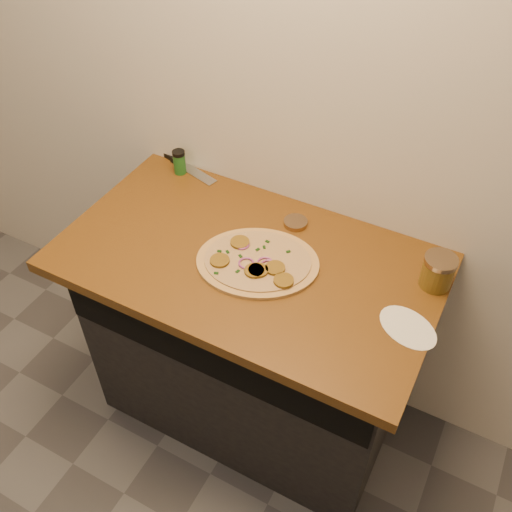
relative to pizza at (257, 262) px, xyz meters
The scene contains 8 objects.
cabinet 0.48m from the pizza, 130.99° to the left, with size 1.10×0.60×0.86m, color black.
countertop 0.05m from the pizza, 156.76° to the left, with size 1.20×0.70×0.04m, color brown.
pizza is the anchor object (origin of this frame).
chefs_knife 0.61m from the pizza, 146.57° to the left, with size 0.31×0.12×0.02m.
mason_jar_lid 0.23m from the pizza, 83.63° to the left, with size 0.08×0.08×0.02m, color #907353.
salsa_jar 0.54m from the pizza, 18.80° to the left, with size 0.10×0.10×0.11m.
spice_shaker 0.56m from the pizza, 148.46° to the left, with size 0.05×0.05×0.09m.
flour_spill 0.49m from the pizza, ahead, with size 0.18×0.18×0.00m, color silver.
Camera 1 is at (0.63, 0.29, 2.15)m, focal length 40.00 mm.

